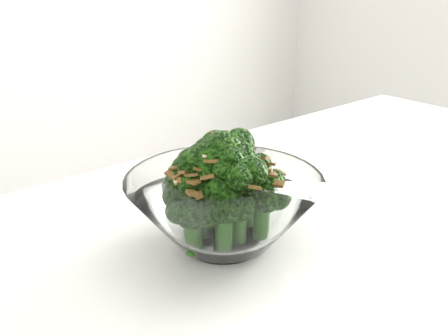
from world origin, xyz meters
TOP-DOWN VIEW (x-y plane):
  - table at (-0.11, -0.08)m, footprint 1.20×0.81m
  - broccoli_dish at (-0.19, 0.06)m, footprint 0.20×0.20m

SIDE VIEW (x-z plane):
  - table at x=-0.11m, z-range 0.31..1.06m
  - broccoli_dish at x=-0.19m, z-range 0.74..0.86m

